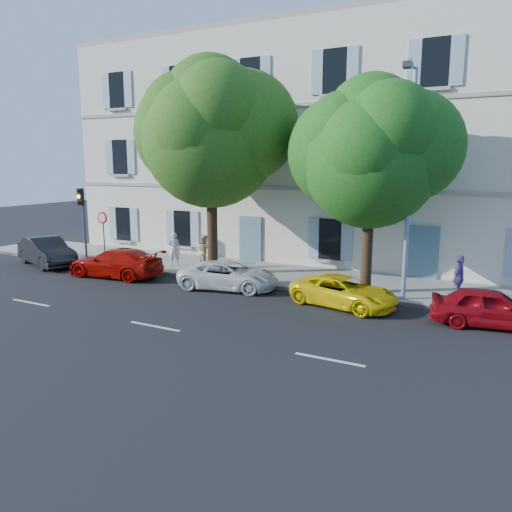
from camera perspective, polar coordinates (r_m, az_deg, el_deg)
The scene contains 17 objects.
ground at distance 19.90m, azimuth -4.17°, elevation -4.76°, with size 90.00×90.00×0.00m, color black.
sidewalk at distance 23.66m, azimuth 1.54°, elevation -2.07°, with size 36.00×4.50×0.15m, color #A09E96.
kerb at distance 21.78m, azimuth -0.99°, elevation -3.16°, with size 36.00×0.16×0.16m, color #9E998E.
building at distance 28.36m, azimuth 6.87°, elevation 12.03°, with size 28.00×7.00×12.00m, color beige.
car_dark_sedan at distance 28.03m, azimuth -22.80°, elevation 0.47°, with size 1.55×4.44×1.46m, color black.
car_red_coupe at distance 24.19m, azimuth -15.76°, elevation -0.74°, with size 1.88×4.64×1.35m, color #A90C04.
car_white_coupe at distance 21.09m, azimuth -3.15°, elevation -2.23°, with size 1.94×4.21×1.17m, color white.
car_yellow_supercar at distance 18.81m, azimuth 10.03°, elevation -4.04°, with size 1.86×4.04×1.12m, color yellow.
car_red_hatchback at distance 17.97m, azimuth 25.26°, elevation -5.36°, with size 1.51×3.75×1.28m, color maroon.
tree_left at distance 23.06m, azimuth -5.19°, elevation 13.09°, with size 6.14×6.14×9.52m.
tree_right at distance 19.93m, azimuth 12.97°, elevation 10.64°, with size 5.28×5.28×8.14m.
traffic_light at distance 27.84m, azimuth -19.27°, elevation 5.16°, with size 0.30×0.43×3.81m.
road_sign at distance 26.78m, azimuth -17.08°, elevation 3.27°, with size 0.61×0.09×2.65m.
street_lamp at distance 19.08m, azimuth 17.09°, elevation 9.19°, with size 0.32×1.81×8.47m.
pedestrian_a at distance 25.51m, azimuth -9.33°, elevation 0.82°, with size 0.61×0.40×1.68m, color silver.
pedestrian_b at distance 24.61m, azimuth -5.90°, elevation 0.53°, with size 0.81×0.63×1.66m, color #D5BC88.
pedestrian_c at distance 20.01m, azimuth 22.15°, elevation -2.42°, with size 1.03×0.43×1.76m, color #5E4F91.
Camera 1 is at (10.20, -16.25, 5.28)m, focal length 35.00 mm.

